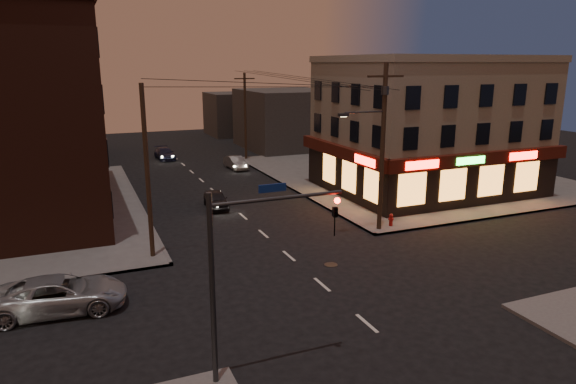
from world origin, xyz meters
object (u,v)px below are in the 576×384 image
fire_hydrant (391,219)px  sedan_far (165,154)px  sedan_near (216,199)px  sedan_mid (236,163)px  suv_cross (60,294)px

fire_hydrant → sedan_far: bearing=106.8°
sedan_near → sedan_mid: sedan_mid is taller
sedan_mid → sedan_far: 9.73m
sedan_mid → fire_hydrant: sedan_mid is taller
suv_cross → fire_hydrant: size_ratio=6.87×
sedan_mid → sedan_far: bearing=120.1°
sedan_far → fire_hydrant: size_ratio=5.44×
sedan_near → suv_cross: bearing=-122.8°
suv_cross → sedan_far: (10.05, 33.82, -0.13)m
suv_cross → sedan_mid: size_ratio=1.40×
sedan_mid → fire_hydrant: size_ratio=4.90×
suv_cross → fire_hydrant: (19.05, 4.12, -0.17)m
sedan_mid → suv_cross: bearing=-125.5°
fire_hydrant → suv_cross: bearing=-167.8°
sedan_near → sedan_mid: size_ratio=0.95×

